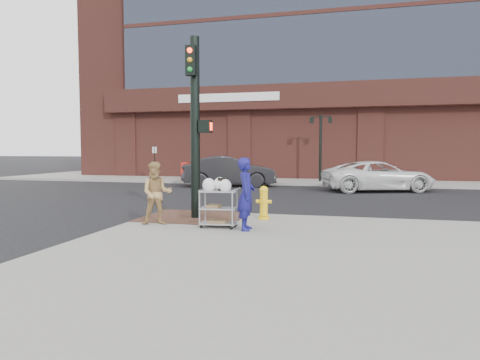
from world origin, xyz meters
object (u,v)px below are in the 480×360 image
(woman_blue, at_px, (246,194))
(sedan_dark, at_px, (229,171))
(traffic_signal_pole, at_px, (196,122))
(minivan_white, at_px, (378,176))
(pedestrian_tan, at_px, (157,193))
(fire_hydrant, at_px, (264,202))
(lamp_post, at_px, (321,141))
(utility_cart, at_px, (218,205))

(woman_blue, height_order, sedan_dark, woman_blue)
(traffic_signal_pole, distance_m, minivan_white, 12.52)
(pedestrian_tan, distance_m, fire_hydrant, 2.93)
(lamp_post, xyz_separation_m, minivan_white, (3.11, -4.22, -1.87))
(traffic_signal_pole, height_order, utility_cart, traffic_signal_pole)
(traffic_signal_pole, relative_size, woman_blue, 2.90)
(traffic_signal_pole, relative_size, pedestrian_tan, 3.11)
(minivan_white, bearing_deg, fire_hydrant, 141.76)
(lamp_post, xyz_separation_m, woman_blue, (-0.70, -16.65, -1.61))
(lamp_post, bearing_deg, utility_cart, -94.97)
(traffic_signal_pole, xyz_separation_m, woman_blue, (1.78, -1.42, -1.82))
(minivan_white, xyz_separation_m, utility_cart, (-4.54, -12.27, -0.04))
(sedan_dark, relative_size, minivan_white, 0.97)
(sedan_dark, bearing_deg, lamp_post, -73.85)
(lamp_post, distance_m, fire_hydrant, 15.11)
(woman_blue, relative_size, sedan_dark, 0.33)
(woman_blue, xyz_separation_m, utility_cart, (-0.74, 0.15, -0.30))
(woman_blue, relative_size, utility_cart, 1.40)
(sedan_dark, height_order, minivan_white, sedan_dark)
(woman_blue, distance_m, minivan_white, 13.00)
(sedan_dark, relative_size, utility_cart, 4.23)
(pedestrian_tan, xyz_separation_m, sedan_dark, (-1.78, 13.13, -0.09))
(minivan_white, bearing_deg, traffic_signal_pole, 133.88)
(traffic_signal_pole, height_order, pedestrian_tan, traffic_signal_pole)
(utility_cart, height_order, fire_hydrant, utility_cart)
(woman_blue, bearing_deg, sedan_dark, 11.39)
(utility_cart, relative_size, fire_hydrant, 1.34)
(lamp_post, height_order, sedan_dark, lamp_post)
(traffic_signal_pole, bearing_deg, pedestrian_tan, -115.27)
(lamp_post, relative_size, woman_blue, 2.32)
(lamp_post, bearing_deg, fire_hydrant, -92.29)
(lamp_post, distance_m, woman_blue, 16.74)
(woman_blue, bearing_deg, utility_cart, 72.44)
(lamp_post, distance_m, pedestrian_tan, 16.86)
(minivan_white, bearing_deg, woman_blue, 143.76)
(woman_blue, relative_size, minivan_white, 0.32)
(sedan_dark, distance_m, minivan_white, 8.01)
(pedestrian_tan, relative_size, utility_cart, 1.30)
(fire_hydrant, bearing_deg, utility_cart, -118.69)
(minivan_white, relative_size, fire_hydrant, 5.88)
(lamp_post, bearing_deg, minivan_white, -53.64)
(traffic_signal_pole, xyz_separation_m, utility_cart, (1.04, -1.27, -2.12))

